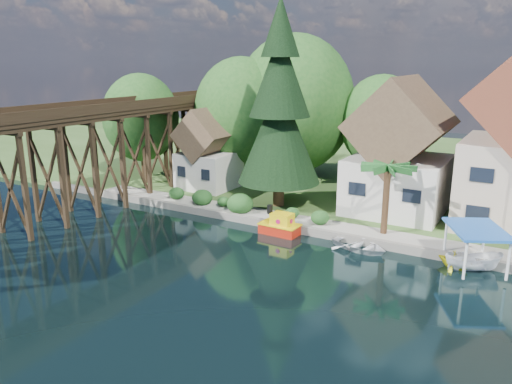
# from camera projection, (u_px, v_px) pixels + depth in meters

# --- Properties ---
(ground) EXTENTS (140.00, 140.00, 0.00)m
(ground) POSITION_uv_depth(u_px,v_px,m) (219.00, 265.00, 31.96)
(ground) COLOR black
(ground) RESTS_ON ground
(bank) EXTENTS (140.00, 52.00, 0.50)m
(bank) POSITION_uv_depth(u_px,v_px,m) (378.00, 166.00, 60.28)
(bank) COLOR #2F491D
(bank) RESTS_ON ground
(seawall) EXTENTS (60.00, 0.40, 0.62)m
(seawall) POSITION_uv_depth(u_px,v_px,m) (325.00, 234.00, 36.61)
(seawall) COLOR slate
(seawall) RESTS_ON ground
(promenade) EXTENTS (50.00, 2.60, 0.06)m
(promenade) POSITION_uv_depth(u_px,v_px,m) (357.00, 231.00, 36.67)
(promenade) COLOR gray
(promenade) RESTS_ON bank
(trestle_bridge) EXTENTS (4.12, 44.18, 9.30)m
(trestle_bridge) POSITION_uv_depth(u_px,v_px,m) (97.00, 148.00, 42.67)
(trestle_bridge) COLOR black
(trestle_bridge) RESTS_ON ground
(house_left) EXTENTS (7.64, 8.64, 11.02)m
(house_left) POSITION_uv_depth(u_px,v_px,m) (400.00, 156.00, 40.59)
(house_left) COLOR silver
(house_left) RESTS_ON bank
(shed) EXTENTS (5.09, 5.40, 7.85)m
(shed) POSITION_uv_depth(u_px,v_px,m) (209.00, 154.00, 48.42)
(shed) COLOR silver
(shed) RESTS_ON bank
(bg_trees) EXTENTS (49.90, 13.30, 10.57)m
(bg_trees) POSITION_uv_depth(u_px,v_px,m) (352.00, 119.00, 47.34)
(bg_trees) COLOR #382314
(bg_trees) RESTS_ON bank
(shrubs) EXTENTS (15.76, 2.47, 1.70)m
(shrubs) POSITION_uv_depth(u_px,v_px,m) (236.00, 202.00, 41.61)
(shrubs) COLOR #173E16
(shrubs) RESTS_ON bank
(conifer) EXTENTS (6.97, 6.97, 17.16)m
(conifer) POSITION_uv_depth(u_px,v_px,m) (280.00, 109.00, 41.10)
(conifer) COLOR #382314
(conifer) RESTS_ON bank
(palm_tree) EXTENTS (4.82, 4.82, 5.44)m
(palm_tree) POSITION_uv_depth(u_px,v_px,m) (388.00, 170.00, 34.89)
(palm_tree) COLOR #382314
(palm_tree) RESTS_ON bank
(tugboat) EXTENTS (3.07, 1.77, 2.18)m
(tugboat) POSITION_uv_depth(u_px,v_px,m) (280.00, 226.00, 37.43)
(tugboat) COLOR #AD1C0B
(tugboat) RESTS_ON ground
(boat_white_a) EXTENTS (4.63, 3.81, 0.84)m
(boat_white_a) POSITION_uv_depth(u_px,v_px,m) (360.00, 244.00, 34.37)
(boat_white_a) COLOR white
(boat_white_a) RESTS_ON ground
(boat_canopy) EXTENTS (4.61, 5.22, 2.79)m
(boat_canopy) POSITION_uv_depth(u_px,v_px,m) (475.00, 253.00, 30.74)
(boat_canopy) COLOR white
(boat_canopy) RESTS_ON ground
(boat_yellow) EXTENTS (2.85, 2.65, 1.23)m
(boat_yellow) POSITION_uv_depth(u_px,v_px,m) (456.00, 259.00, 31.30)
(boat_yellow) COLOR yellow
(boat_yellow) RESTS_ON ground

